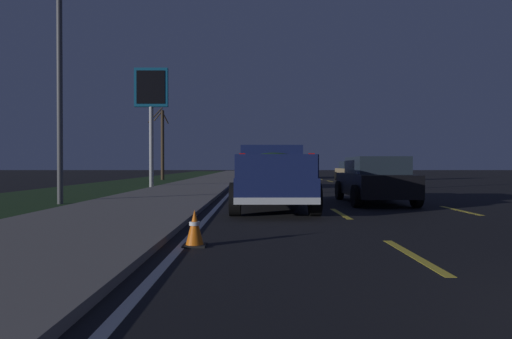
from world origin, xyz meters
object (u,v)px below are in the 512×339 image
(street_light_near, at_px, (69,66))
(sedan_tan, at_px, (351,171))
(sedan_black, at_px, (375,180))
(gas_price_sign, at_px, (151,98))
(sedan_blue, at_px, (260,174))
(pickup_truck, at_px, (272,175))
(sedan_green, at_px, (298,170))
(traffic_cone_near, at_px, (195,228))
(bare_tree_far, at_px, (162,143))

(street_light_near, bearing_deg, sedan_tan, -33.46)
(sedan_black, distance_m, street_light_near, 10.69)
(gas_price_sign, bearing_deg, sedan_blue, -95.32)
(sedan_black, xyz_separation_m, sedan_tan, (20.44, -3.68, 0.00))
(sedan_black, relative_size, gas_price_sign, 0.66)
(street_light_near, bearing_deg, sedan_black, -88.36)
(sedan_black, height_order, street_light_near, street_light_near)
(street_light_near, bearing_deg, pickup_truck, -102.53)
(sedan_green, relative_size, gas_price_sign, 0.65)
(gas_price_sign, distance_m, traffic_cone_near, 19.24)
(street_light_near, distance_m, traffic_cone_near, 9.89)
(sedan_green, height_order, street_light_near, street_light_near)
(sedan_blue, bearing_deg, sedan_tan, -34.68)
(sedan_green, distance_m, sedan_tan, 7.18)
(sedan_black, bearing_deg, traffic_cone_near, 147.19)
(street_light_near, bearing_deg, sedan_blue, -32.13)
(gas_price_sign, height_order, traffic_cone_near, gas_price_sign)
(sedan_black, xyz_separation_m, street_light_near, (-0.29, 10.02, 3.72))
(pickup_truck, relative_size, street_light_near, 0.73)
(street_light_near, bearing_deg, sedan_green, -20.48)
(pickup_truck, xyz_separation_m, traffic_cone_near, (-5.90, 1.44, -0.70))
(street_light_near, bearing_deg, gas_price_sign, -0.75)
(bare_tree_far, bearing_deg, sedan_black, -152.07)
(sedan_green, distance_m, bare_tree_far, 12.83)
(gas_price_sign, bearing_deg, pickup_truck, -152.04)
(pickup_truck, bearing_deg, traffic_cone_near, 166.27)
(sedan_black, relative_size, traffic_cone_near, 7.66)
(sedan_green, bearing_deg, pickup_truck, 172.94)
(gas_price_sign, relative_size, bare_tree_far, 1.11)
(sedan_blue, relative_size, gas_price_sign, 0.65)
(sedan_blue, xyz_separation_m, gas_price_sign, (0.57, 6.16, 4.30))
(sedan_green, height_order, traffic_cone_near, sedan_green)
(sedan_blue, xyz_separation_m, bare_tree_far, (12.54, 8.09, 2.35))
(sedan_black, bearing_deg, pickup_truck, 116.55)
(pickup_truck, relative_size, traffic_cone_near, 9.36)
(bare_tree_far, bearing_deg, sedan_green, -69.89)
(sedan_blue, distance_m, traffic_cone_near, 17.43)
(pickup_truck, bearing_deg, street_light_near, 77.47)
(street_light_near, height_order, traffic_cone_near, street_light_near)
(sedan_black, distance_m, gas_price_sign, 14.92)
(bare_tree_far, xyz_separation_m, traffic_cone_near, (-29.92, -6.89, -2.85))
(sedan_blue, relative_size, sedan_tan, 1.00)
(pickup_truck, relative_size, sedan_tan, 1.23)
(bare_tree_far, bearing_deg, sedan_blue, -147.16)
(pickup_truck, distance_m, traffic_cone_near, 6.11)
(sedan_blue, height_order, bare_tree_far, bare_tree_far)
(sedan_blue, xyz_separation_m, sedan_green, (16.88, -3.75, 0.00))
(gas_price_sign, bearing_deg, street_light_near, 179.25)
(sedan_green, bearing_deg, sedan_tan, -149.43)
(pickup_truck, height_order, bare_tree_far, bare_tree_far)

